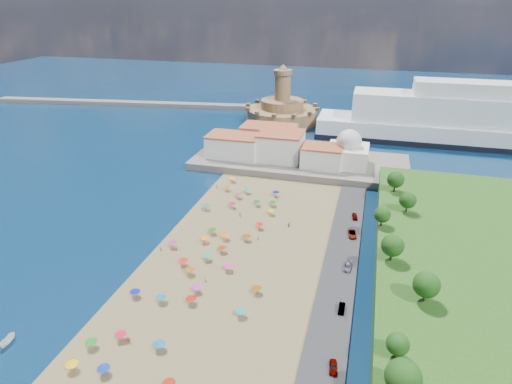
% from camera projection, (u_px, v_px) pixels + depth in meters
% --- Properties ---
extents(ground, '(700.00, 700.00, 0.00)m').
position_uv_depth(ground, '(219.00, 251.00, 121.80)').
color(ground, '#071938').
rests_on(ground, ground).
extents(terrace, '(90.00, 36.00, 3.00)m').
position_uv_depth(terrace, '(300.00, 162.00, 182.62)').
color(terrace, '#59544C').
rests_on(terrace, ground).
extents(jetty, '(18.00, 70.00, 2.40)m').
position_uv_depth(jetty, '(269.00, 135.00, 218.72)').
color(jetty, '#59544C').
rests_on(jetty, ground).
extents(breakwater, '(199.03, 34.77, 2.60)m').
position_uv_depth(breakwater, '(142.00, 104.00, 281.87)').
color(breakwater, '#59544C').
rests_on(breakwater, ground).
extents(waterfront_buildings, '(57.00, 29.00, 11.00)m').
position_uv_depth(waterfront_buildings, '(270.00, 145.00, 183.68)').
color(waterfront_buildings, silver).
rests_on(waterfront_buildings, terrace).
extents(domed_building, '(16.00, 16.00, 15.00)m').
position_uv_depth(domed_building, '(348.00, 151.00, 172.88)').
color(domed_building, silver).
rests_on(domed_building, terrace).
extents(fortress, '(40.00, 40.00, 32.40)m').
position_uv_depth(fortress, '(282.00, 111.00, 242.68)').
color(fortress, olive).
rests_on(fortress, ground).
extents(cruise_ship, '(167.84, 26.25, 36.66)m').
position_uv_depth(cruise_ship, '(495.00, 124.00, 202.91)').
color(cruise_ship, black).
rests_on(cruise_ship, ground).
extents(beach_parasols, '(31.52, 116.60, 2.20)m').
position_uv_depth(beach_parasols, '(200.00, 265.00, 111.83)').
color(beach_parasols, gray).
rests_on(beach_parasols, beach).
extents(beachgoers, '(33.16, 88.27, 1.81)m').
position_uv_depth(beachgoers, '(226.00, 237.00, 127.00)').
color(beachgoers, tan).
rests_on(beachgoers, beach).
extents(parked_cars, '(3.03, 68.04, 1.38)m').
position_uv_depth(parked_cars, '(348.00, 260.00, 115.14)').
color(parked_cars, gray).
rests_on(parked_cars, promenade).
extents(hillside_trees, '(14.46, 108.93, 7.63)m').
position_uv_depth(hillside_trees, '(400.00, 261.00, 99.06)').
color(hillside_trees, '#382314').
rests_on(hillside_trees, hillside).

